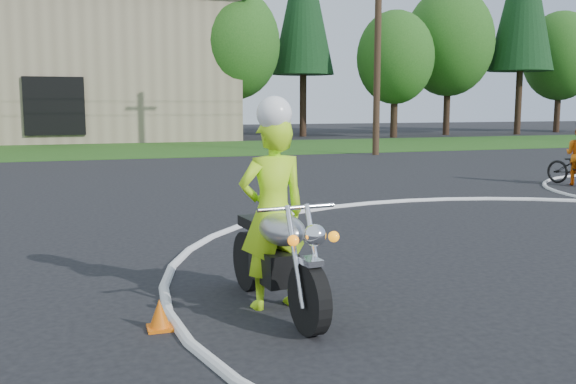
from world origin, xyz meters
name	(u,v)px	position (x,y,z in m)	size (l,w,h in m)	color
grass_strip	(228,148)	(0.00, 27.00, 0.01)	(120.00, 10.00, 0.02)	#1E4714
primary_motorcycle	(277,256)	(-4.89, 2.74, 0.58)	(0.80, 2.29, 1.20)	black
rider_primary_grp	(273,207)	(-4.90, 2.88, 1.08)	(0.79, 0.56, 2.23)	#BAFF1A
treeline	(423,34)	(14.78, 34.61, 6.62)	(38.20, 8.10, 14.52)	#382619
utility_poles	(378,28)	(5.00, 21.00, 5.20)	(41.60, 1.12, 10.00)	#473321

